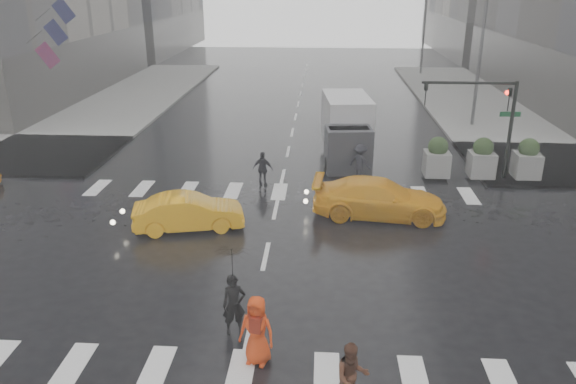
# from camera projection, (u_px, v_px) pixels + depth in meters

# --- Properties ---
(ground) EXTENTS (120.00, 120.00, 0.00)m
(ground) POSITION_uv_depth(u_px,v_px,m) (266.00, 256.00, 18.49)
(ground) COLOR black
(ground) RESTS_ON ground
(road_markings) EXTENTS (18.00, 48.00, 0.01)m
(road_markings) POSITION_uv_depth(u_px,v_px,m) (266.00, 256.00, 18.49)
(road_markings) COLOR silver
(road_markings) RESTS_ON ground
(traffic_signal_pole) EXTENTS (4.45, 0.42, 4.50)m
(traffic_signal_pole) POSITION_uv_depth(u_px,v_px,m) (490.00, 110.00, 24.29)
(traffic_signal_pole) COLOR black
(traffic_signal_pole) RESTS_ON ground
(street_lamp_near) EXTENTS (2.15, 0.22, 9.00)m
(street_lamp_near) POSITION_uv_depth(u_px,v_px,m) (479.00, 44.00, 32.89)
(street_lamp_near) COLOR #59595B
(street_lamp_near) RESTS_ON ground
(street_lamp_far) EXTENTS (2.15, 0.22, 9.00)m
(street_lamp_far) POSITION_uv_depth(u_px,v_px,m) (423.00, 21.00, 51.54)
(street_lamp_far) COLOR #59595B
(street_lamp_far) RESTS_ON ground
(planter_west) EXTENTS (1.10, 1.10, 1.80)m
(planter_west) POSITION_uv_depth(u_px,v_px,m) (437.00, 158.00, 25.39)
(planter_west) COLOR slate
(planter_west) RESTS_ON ground
(planter_mid) EXTENTS (1.10, 1.10, 1.80)m
(planter_mid) POSITION_uv_depth(u_px,v_px,m) (482.00, 158.00, 25.27)
(planter_mid) COLOR slate
(planter_mid) RESTS_ON ground
(planter_east) EXTENTS (1.10, 1.10, 1.80)m
(planter_east) POSITION_uv_depth(u_px,v_px,m) (527.00, 159.00, 25.15)
(planter_east) COLOR slate
(planter_east) RESTS_ON ground
(flag_cluster) EXTENTS (2.87, 3.06, 4.69)m
(flag_cluster) POSITION_uv_depth(u_px,v_px,m) (51.00, 29.00, 34.61)
(flag_cluster) COLOR #59595B
(flag_cluster) RESTS_ON ground
(pedestrian_black) EXTENTS (1.19, 1.21, 2.43)m
(pedestrian_black) POSITION_uv_depth(u_px,v_px,m) (233.00, 277.00, 13.95)
(pedestrian_black) COLOR black
(pedestrian_black) RESTS_ON ground
(pedestrian_brown) EXTENTS (0.85, 0.72, 1.56)m
(pedestrian_brown) POSITION_uv_depth(u_px,v_px,m) (352.00, 376.00, 11.73)
(pedestrian_brown) COLOR #48281A
(pedestrian_brown) RESTS_ON ground
(pedestrian_orange) EXTENTS (0.97, 0.75, 1.75)m
(pedestrian_orange) POSITION_uv_depth(u_px,v_px,m) (257.00, 330.00, 13.10)
(pedestrian_orange) COLOR red
(pedestrian_orange) RESTS_ON ground
(pedestrian_far_a) EXTENTS (1.00, 0.72, 1.55)m
(pedestrian_far_a) POSITION_uv_depth(u_px,v_px,m) (263.00, 169.00, 24.50)
(pedestrian_far_a) COLOR black
(pedestrian_far_a) RESTS_ON ground
(pedestrian_far_b) EXTENTS (1.24, 1.08, 1.68)m
(pedestrian_far_b) POSITION_uv_depth(u_px,v_px,m) (360.00, 163.00, 25.14)
(pedestrian_far_b) COLOR black
(pedestrian_far_b) RESTS_ON ground
(taxi_mid) EXTENTS (4.15, 2.23, 1.30)m
(taxi_mid) POSITION_uv_depth(u_px,v_px,m) (189.00, 212.00, 20.30)
(taxi_mid) COLOR #FFA80D
(taxi_mid) RESTS_ON ground
(taxi_rear) EXTENTS (4.60, 2.41, 1.46)m
(taxi_rear) POSITION_uv_depth(u_px,v_px,m) (379.00, 198.00, 21.37)
(taxi_rear) COLOR #FFA80D
(taxi_rear) RESTS_ON ground
(box_truck) EXTENTS (2.17, 5.78, 3.07)m
(box_truck) POSITION_uv_depth(u_px,v_px,m) (347.00, 128.00, 27.83)
(box_truck) COLOR silver
(box_truck) RESTS_ON ground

